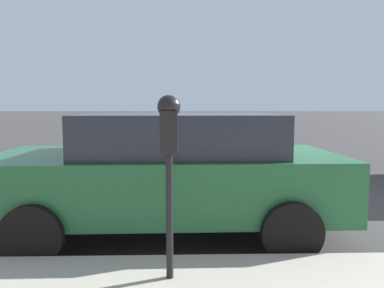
{
  "coord_description": "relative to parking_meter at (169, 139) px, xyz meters",
  "views": [
    {
      "loc": [
        -5.74,
        0.89,
        1.61
      ],
      "look_at": [
        -2.3,
        0.8,
        1.26
      ],
      "focal_mm": 35.0,
      "sensor_mm": 36.0,
      "label": 1
    }
  ],
  "objects": [
    {
      "name": "ground_plane",
      "position": [
        2.69,
        -0.99,
        -1.33
      ],
      "size": [
        220.0,
        220.0,
        0.0
      ],
      "primitive_type": "plane",
      "color": "#3D3A3A"
    },
    {
      "name": "parking_meter",
      "position": [
        0.0,
        0.0,
        0.0
      ],
      "size": [
        0.21,
        0.19,
        1.55
      ],
      "color": "black",
      "rests_on": "sidewalk"
    },
    {
      "name": "car_green",
      "position": [
        1.57,
        0.05,
        -0.53
      ],
      "size": [
        2.13,
        4.24,
        1.51
      ],
      "rotation": [
        0.0,
        0.0,
        0.01
      ],
      "color": "#1E5B33",
      "rests_on": "ground_plane"
    }
  ]
}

